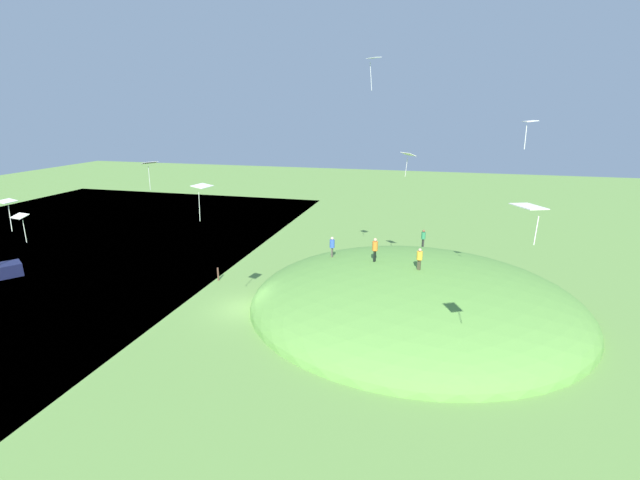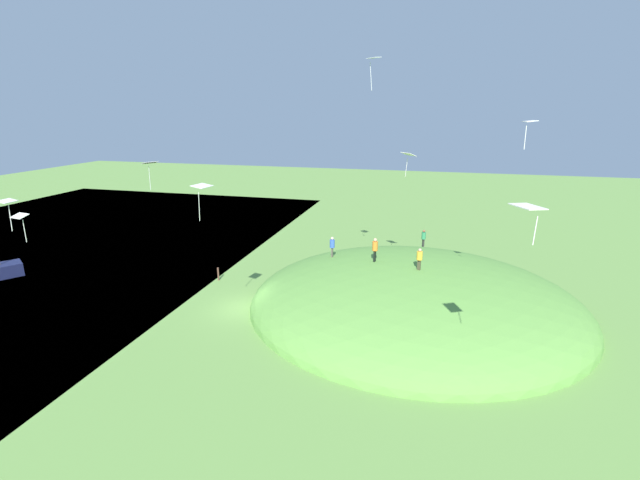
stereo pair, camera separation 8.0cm
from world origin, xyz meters
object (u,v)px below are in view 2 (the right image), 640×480
kite_0 (408,155)px  mooring_post (218,274)px  person_watching_kites (375,247)px  kite_4 (150,164)px  kite_1 (373,60)px  kite_7 (20,217)px  person_near_shore (332,244)px  kite_6 (528,208)px  person_walking_path (424,236)px  kite_3 (530,123)px  kite_2 (7,203)px  kite_5 (202,187)px  person_on_hilltop (420,257)px

kite_0 → mooring_post: 18.20m
person_watching_kites → kite_4: kite_4 is taller
kite_1 → kite_7: (-15.96, -13.26, -8.37)m
person_near_shore → kite_6: bearing=-145.6°
person_walking_path → kite_0: size_ratio=0.88×
kite_7 → person_near_shore: bearing=50.4°
kite_0 → kite_6: (5.19, -18.71, 0.13)m
kite_3 → kite_7: kite_3 is taller
person_near_shore → person_walking_path: bearing=-42.0°
kite_3 → person_walking_path: bearing=107.9°
person_watching_kites → mooring_post: bearing=-76.0°
kite_2 → mooring_post: bearing=68.8°
person_walking_path → person_watching_kites: bearing=-58.2°
kite_5 → person_watching_kites: bearing=46.4°
kite_4 → kite_7: (2.53, -14.72, -1.00)m
kite_5 → mooring_post: 13.80m
person_on_hilltop → kite_1: (-3.74, 0.70, 12.87)m
person_on_hilltop → kite_4: 23.00m
mooring_post → kite_6: bearing=-38.0°
kite_0 → kite_6: bearing=-74.5°
person_watching_kites → kite_0: (1.85, 3.27, 6.43)m
person_near_shore → kite_2: size_ratio=0.96×
person_walking_path → kite_3: (4.98, -15.45, 10.44)m
mooring_post → kite_5: bearing=-64.8°
kite_0 → kite_4: (-20.80, -2.39, -0.99)m
person_on_hilltop → kite_6: 16.08m
person_watching_kites → kite_6: size_ratio=1.37×
person_near_shore → kite_5: 13.37m
kite_2 → mooring_post: kite_2 is taller
person_watching_kites → person_near_shore: bearing=-99.0°
person_walking_path → kite_4: (-22.25, -7.85, 6.78)m
person_near_shore → kite_7: (-12.80, -15.49, 5.01)m
kite_1 → kite_2: bearing=-145.3°
kite_3 → kite_6: (-1.24, -8.72, -2.54)m
person_on_hilltop → kite_7: kite_7 is taller
person_walking_path → kite_2: bearing=-82.4°
kite_0 → kite_2: size_ratio=1.09×
kite_5 → kite_7: kite_5 is taller
kite_6 → mooring_post: bearing=142.0°
kite_3 → kite_5: kite_3 is taller
kite_0 → kite_1: kite_1 is taller
kite_1 → kite_6: 17.78m
kite_4 → mooring_post: 10.69m
person_walking_path → kite_3: 19.30m
person_walking_path → mooring_post: person_walking_path is taller
person_near_shore → kite_0: 9.04m
kite_0 → kite_3: 12.17m
kite_0 → kite_5: bearing=-130.4°
kite_0 → kite_3: size_ratio=1.35×
kite_2 → kite_3: size_ratio=1.24×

